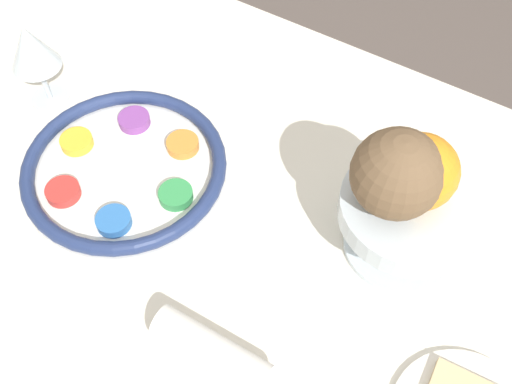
# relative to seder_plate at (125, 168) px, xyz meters

# --- Properties ---
(dining_table) EXTENTS (1.57, 0.81, 0.75)m
(dining_table) POSITION_rel_seder_plate_xyz_m (0.20, 0.01, -0.39)
(dining_table) COLOR silver
(dining_table) RESTS_ON ground_plane
(seder_plate) EXTENTS (0.29, 0.29, 0.03)m
(seder_plate) POSITION_rel_seder_plate_xyz_m (0.00, 0.00, 0.00)
(seder_plate) COLOR white
(seder_plate) RESTS_ON dining_table
(wine_glass) EXTENTS (0.07, 0.07, 0.14)m
(wine_glass) POSITION_rel_seder_plate_xyz_m (-0.19, 0.05, 0.09)
(wine_glass) COLOR silver
(wine_glass) RESTS_ON dining_table
(fruit_stand) EXTENTS (0.17, 0.17, 0.10)m
(fruit_stand) POSITION_rel_seder_plate_xyz_m (0.37, 0.10, 0.06)
(fruit_stand) COLOR silver
(fruit_stand) RESTS_ON dining_table
(orange_fruit) EXTENTS (0.09, 0.09, 0.09)m
(orange_fruit) POSITION_rel_seder_plate_xyz_m (0.37, 0.10, 0.13)
(orange_fruit) COLOR orange
(orange_fruit) RESTS_ON fruit_stand
(coconut) EXTENTS (0.10, 0.10, 0.10)m
(coconut) POSITION_rel_seder_plate_xyz_m (0.35, 0.08, 0.14)
(coconut) COLOR brown
(coconut) RESTS_ON fruit_stand
(napkin_roll) EXTENTS (0.14, 0.04, 0.04)m
(napkin_roll) POSITION_rel_seder_plate_xyz_m (0.25, -0.15, 0.01)
(napkin_roll) COLOR white
(napkin_roll) RESTS_ON dining_table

